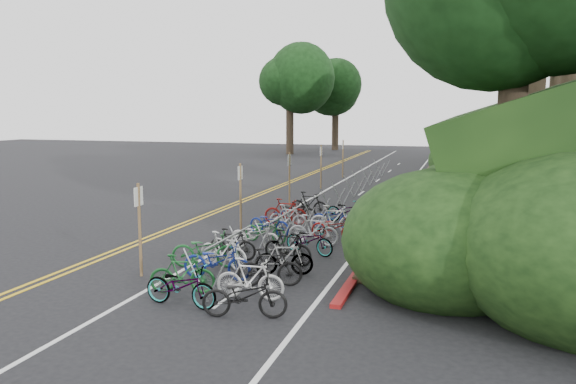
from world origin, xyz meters
name	(u,v)px	position (x,y,z in m)	size (l,w,h in m)	color
ground	(155,265)	(0.00, 0.00, 0.00)	(120.00, 120.00, 0.00)	black
road_markings	(284,209)	(0.63, 10.10, 0.00)	(7.47, 80.00, 0.01)	gold
red_curb	(402,206)	(5.70, 12.00, 0.05)	(0.25, 28.00, 0.10)	maroon
embankment	(556,146)	(12.96, 19.04, 2.57)	(14.30, 48.14, 9.11)	black
bike_rack_front	(230,250)	(2.80, -1.11, 0.91)	(1.19, 2.86, 1.26)	gray
bike_racks_rest	(349,184)	(3.00, 13.00, 0.85)	(1.14, 23.00, 1.17)	gray
signpost_near	(140,223)	(0.22, -1.06, 1.43)	(0.08, 0.40, 2.50)	brown
signposts_rest	(307,169)	(0.60, 14.00, 1.43)	(0.08, 18.40, 2.50)	brown
bike_front	(205,250)	(1.47, 0.24, 0.50)	(1.91, 0.67, 1.00)	#144C1E
bike_valet	(281,236)	(2.92, 2.61, 0.48)	(3.37, 13.59, 1.03)	slate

